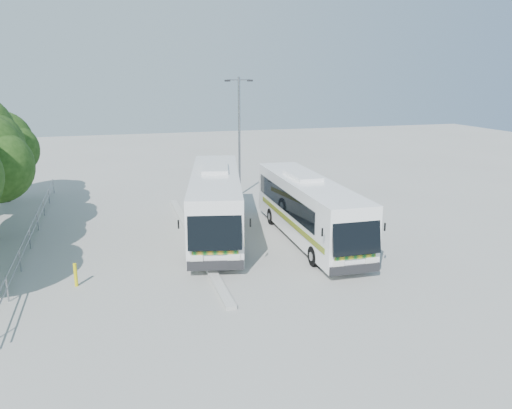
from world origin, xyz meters
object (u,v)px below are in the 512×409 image
object	(u,v)px
tree_far_e	(1,142)
coach_main	(216,201)
bollard	(76,275)
lamppost	(239,131)
coach_adjacent	(308,208)

from	to	relation	value
tree_far_e	coach_main	xyz separation A→B (m)	(11.62, -10.64, -2.11)
coach_main	bollard	distance (m)	8.37
tree_far_e	coach_main	bearing A→B (deg)	-42.48
tree_far_e	lamppost	world-z (taller)	lamppost
tree_far_e	coach_adjacent	xyz separation A→B (m)	(15.88, -12.79, -2.23)
tree_far_e	lamppost	distance (m)	15.24
tree_far_e	coach_adjacent	size ratio (longest dim) A/B	0.54
tree_far_e	bollard	xyz separation A→B (m)	(4.95, -15.54, -3.41)
tree_far_e	coach_adjacent	world-z (taller)	tree_far_e
tree_far_e	coach_main	world-z (taller)	tree_far_e
tree_far_e	bollard	size ratio (longest dim) A/B	6.24
tree_far_e	bollard	bearing A→B (deg)	-72.32
coach_adjacent	bollard	size ratio (longest dim) A/B	11.57
coach_adjacent	lamppost	distance (m)	10.68
coach_main	coach_adjacent	size ratio (longest dim) A/B	1.08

